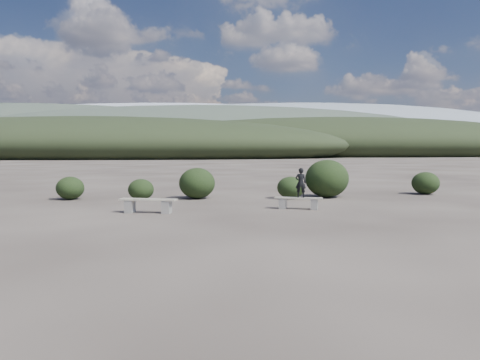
{
  "coord_description": "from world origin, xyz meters",
  "views": [
    {
      "loc": [
        -1.41,
        -10.9,
        2.08
      ],
      "look_at": [
        -0.38,
        3.5,
        1.1
      ],
      "focal_mm": 35.0,
      "sensor_mm": 36.0,
      "label": 1
    }
  ],
  "objects": [
    {
      "name": "bench_right",
      "position": [
        1.71,
        4.79,
        0.25
      ],
      "size": [
        1.65,
        0.82,
        0.41
      ],
      "rotation": [
        0.0,
        0.0,
        -0.31
      ],
      "color": "slate",
      "rests_on": "ground"
    },
    {
      "name": "seated_person",
      "position": [
        1.79,
        4.77,
        0.91
      ],
      "size": [
        0.42,
        0.33,
        1.01
      ],
      "primitive_type": "imported",
      "rotation": [
        0.0,
        0.0,
        2.88
      ],
      "color": "black",
      "rests_on": "bench_right"
    },
    {
      "name": "shrub_e",
      "position": [
        8.47,
        9.52,
        0.51
      ],
      "size": [
        1.22,
        1.22,
        1.01
      ],
      "primitive_type": "ellipsoid",
      "color": "black",
      "rests_on": "ground"
    },
    {
      "name": "shrub_b",
      "position": [
        -1.81,
        8.41,
        0.64
      ],
      "size": [
        1.49,
        1.49,
        1.28
      ],
      "primitive_type": "ellipsoid",
      "color": "black",
      "rests_on": "ground"
    },
    {
      "name": "shrub_a",
      "position": [
        -4.06,
        8.08,
        0.42
      ],
      "size": [
        1.04,
        1.04,
        0.85
      ],
      "primitive_type": "ellipsoid",
      "color": "black",
      "rests_on": "ground"
    },
    {
      "name": "shrub_d",
      "position": [
        3.68,
        8.54,
        0.8
      ],
      "size": [
        1.83,
        1.83,
        1.6
      ],
      "primitive_type": "ellipsoid",
      "color": "black",
      "rests_on": "ground"
    },
    {
      "name": "bench_left",
      "position": [
        -3.3,
        4.21,
        0.28
      ],
      "size": [
        1.88,
        0.77,
        0.46
      ],
      "rotation": [
        0.0,
        0.0,
        -0.22
      ],
      "color": "slate",
      "rests_on": "ground"
    },
    {
      "name": "shrub_c",
      "position": [
        2.06,
        8.14,
        0.46
      ],
      "size": [
        1.14,
        1.14,
        0.91
      ],
      "primitive_type": "ellipsoid",
      "color": "black",
      "rests_on": "ground"
    },
    {
      "name": "shrub_f",
      "position": [
        -6.94,
        8.43,
        0.47
      ],
      "size": [
        1.11,
        1.11,
        0.94
      ],
      "primitive_type": "ellipsoid",
      "color": "black",
      "rests_on": "ground"
    },
    {
      "name": "ground",
      "position": [
        0.0,
        0.0,
        0.0
      ],
      "size": [
        1200.0,
        1200.0,
        0.0
      ],
      "primitive_type": "plane",
      "color": "#2D2723",
      "rests_on": "ground"
    },
    {
      "name": "mountain_ridges",
      "position": [
        -7.48,
        339.06,
        10.84
      ],
      "size": [
        500.0,
        400.0,
        56.0
      ],
      "color": "black",
      "rests_on": "ground"
    }
  ]
}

